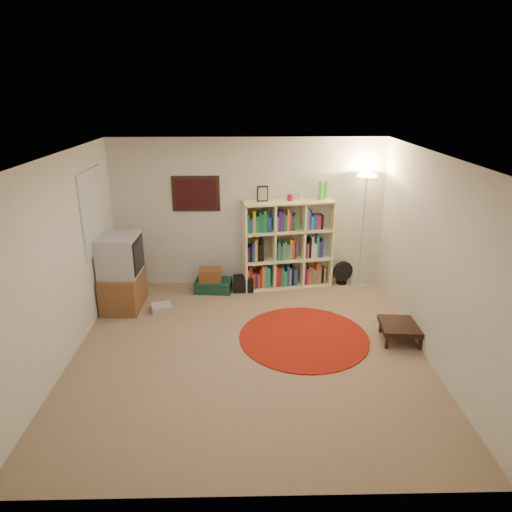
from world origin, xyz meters
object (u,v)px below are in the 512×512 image
at_px(floor_lamp, 366,192).
at_px(floor_fan, 343,273).
at_px(side_table, 401,327).
at_px(bookshelf, 286,246).
at_px(suitcase, 213,285).
at_px(tv_stand, 122,273).

relative_size(floor_lamp, floor_fan, 4.87).
bearing_deg(side_table, floor_fan, 101.58).
distance_m(bookshelf, floor_fan, 1.13).
height_order(floor_fan, suitcase, floor_fan).
bearing_deg(bookshelf, tv_stand, -172.65).
xyz_separation_m(tv_stand, suitcase, (1.34, 0.56, -0.46)).
bearing_deg(tv_stand, bookshelf, 17.79).
relative_size(tv_stand, suitcase, 1.84).
distance_m(floor_lamp, tv_stand, 4.04).
height_order(bookshelf, floor_lamp, floor_lamp).
bearing_deg(bookshelf, floor_fan, -7.15).
bearing_deg(floor_lamp, suitcase, -176.85).
xyz_separation_m(bookshelf, suitcase, (-1.23, -0.21, -0.63)).
bearing_deg(tv_stand, suitcase, 23.71).
bearing_deg(side_table, suitcase, 147.45).
xyz_separation_m(bookshelf, tv_stand, (-2.57, -0.78, -0.17)).
relative_size(bookshelf, floor_lamp, 0.91).
height_order(tv_stand, side_table, tv_stand).
bearing_deg(suitcase, tv_stand, -151.68).
xyz_separation_m(floor_lamp, tv_stand, (-3.83, -0.70, -1.09)).
bearing_deg(suitcase, bookshelf, 15.49).
relative_size(floor_fan, suitcase, 0.65).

